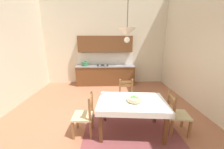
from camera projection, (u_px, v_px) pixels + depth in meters
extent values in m
cube|color=#AD6B4C|center=(104.00, 121.00, 3.36)|extent=(6.14, 6.84, 0.10)
cube|color=beige|center=(105.00, 39.00, 5.89)|extent=(6.14, 0.12, 4.16)
cube|color=brown|center=(131.00, 133.00, 2.84)|extent=(2.10, 1.60, 0.01)
cube|color=brown|center=(106.00, 75.00, 5.96)|extent=(2.61, 0.60, 0.86)
cube|color=gray|center=(106.00, 66.00, 5.83)|extent=(2.64, 0.63, 0.04)
cube|color=white|center=(106.00, 59.00, 6.05)|extent=(2.61, 0.01, 0.55)
cube|color=brown|center=(105.00, 44.00, 5.72)|extent=(2.40, 0.34, 0.70)
cube|color=black|center=(106.00, 85.00, 5.79)|extent=(2.57, 0.02, 0.09)
cylinder|color=silver|center=(118.00, 65.00, 5.85)|extent=(0.34, 0.34, 0.02)
cylinder|color=silver|center=(118.00, 62.00, 5.96)|extent=(0.02, 0.02, 0.22)
cube|color=black|center=(103.00, 65.00, 5.83)|extent=(0.52, 0.42, 0.01)
cylinder|color=silver|center=(100.00, 65.00, 5.72)|extent=(0.11, 0.11, 0.01)
cylinder|color=silver|center=(106.00, 65.00, 5.73)|extent=(0.11, 0.11, 0.01)
cylinder|color=silver|center=(100.00, 65.00, 5.92)|extent=(0.11, 0.11, 0.01)
cylinder|color=silver|center=(106.00, 65.00, 5.93)|extent=(0.11, 0.11, 0.01)
cylinder|color=#337A4C|center=(85.00, 64.00, 5.77)|extent=(0.28, 0.28, 0.15)
cylinder|color=#337A4C|center=(85.00, 62.00, 5.74)|extent=(0.29, 0.29, 0.02)
sphere|color=black|center=(85.00, 62.00, 5.74)|extent=(0.04, 0.04, 0.04)
cube|color=brown|center=(132.00, 101.00, 2.75)|extent=(1.45, 0.97, 0.02)
cube|color=brown|center=(101.00, 126.00, 2.52)|extent=(0.08, 0.08, 0.73)
cube|color=brown|center=(166.00, 128.00, 2.46)|extent=(0.08, 0.08, 0.73)
cube|color=brown|center=(105.00, 108.00, 3.23)|extent=(0.08, 0.08, 0.73)
cube|color=brown|center=(155.00, 109.00, 3.17)|extent=(0.08, 0.08, 0.73)
cube|color=white|center=(132.00, 101.00, 2.74)|extent=(1.51, 1.03, 0.00)
cube|color=white|center=(134.00, 115.00, 2.32)|extent=(1.44, 0.13, 0.12)
cube|color=white|center=(130.00, 95.00, 3.20)|extent=(1.44, 0.13, 0.12)
cube|color=white|center=(99.00, 102.00, 2.80)|extent=(0.08, 0.91, 0.12)
cube|color=white|center=(166.00, 104.00, 2.73)|extent=(0.08, 0.91, 0.12)
cube|color=#D1BC89|center=(179.00, 115.00, 2.80)|extent=(0.48, 0.48, 0.04)
cube|color=olive|center=(182.00, 119.00, 3.01)|extent=(0.05, 0.05, 0.41)
cube|color=olive|center=(190.00, 130.00, 2.66)|extent=(0.05, 0.05, 0.41)
cube|color=olive|center=(168.00, 109.00, 2.98)|extent=(0.05, 0.05, 0.93)
cube|color=olive|center=(173.00, 118.00, 2.64)|extent=(0.05, 0.05, 0.93)
cube|color=olive|center=(172.00, 97.00, 2.71)|extent=(0.07, 0.32, 0.07)
cube|color=olive|center=(172.00, 101.00, 2.74)|extent=(0.07, 0.32, 0.07)
cube|color=#D1BC89|center=(83.00, 116.00, 2.75)|extent=(0.42, 0.42, 0.04)
cube|color=olive|center=(73.00, 131.00, 2.63)|extent=(0.04, 0.04, 0.41)
cube|color=olive|center=(77.00, 120.00, 2.98)|extent=(0.04, 0.04, 0.41)
cube|color=olive|center=(90.00, 119.00, 2.58)|extent=(0.04, 0.04, 0.93)
cube|color=olive|center=(92.00, 110.00, 2.92)|extent=(0.04, 0.04, 0.93)
cube|color=olive|center=(90.00, 98.00, 2.65)|extent=(0.03, 0.32, 0.07)
cube|color=olive|center=(91.00, 103.00, 2.68)|extent=(0.03, 0.32, 0.07)
cube|color=#D1BC89|center=(127.00, 98.00, 3.61)|extent=(0.45, 0.45, 0.04)
cube|color=olive|center=(135.00, 108.00, 3.51)|extent=(0.05, 0.05, 0.41)
cube|color=olive|center=(122.00, 109.00, 3.47)|extent=(0.05, 0.05, 0.41)
cube|color=olive|center=(132.00, 94.00, 3.79)|extent=(0.05, 0.05, 0.93)
cube|color=olive|center=(120.00, 95.00, 3.75)|extent=(0.05, 0.05, 0.93)
cube|color=olive|center=(126.00, 82.00, 3.68)|extent=(0.32, 0.05, 0.07)
cube|color=olive|center=(126.00, 86.00, 3.70)|extent=(0.32, 0.05, 0.07)
cylinder|color=beige|center=(134.00, 101.00, 2.70)|extent=(0.17, 0.16, 0.02)
cylinder|color=beige|center=(134.00, 99.00, 2.68)|extent=(0.30, 0.30, 0.07)
sphere|color=#4C8E3D|center=(132.00, 98.00, 2.69)|extent=(0.09, 0.09, 0.09)
sphere|color=#4C8E3D|center=(137.00, 99.00, 2.66)|extent=(0.08, 0.08, 0.08)
sphere|color=#4C8E3D|center=(134.00, 98.00, 2.71)|extent=(0.10, 0.10, 0.10)
cylinder|color=black|center=(128.00, 13.00, 2.29)|extent=(0.01, 0.01, 0.57)
cone|color=silver|center=(127.00, 32.00, 2.38)|extent=(0.32, 0.32, 0.14)
sphere|color=white|center=(127.00, 40.00, 2.41)|extent=(0.11, 0.11, 0.11)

